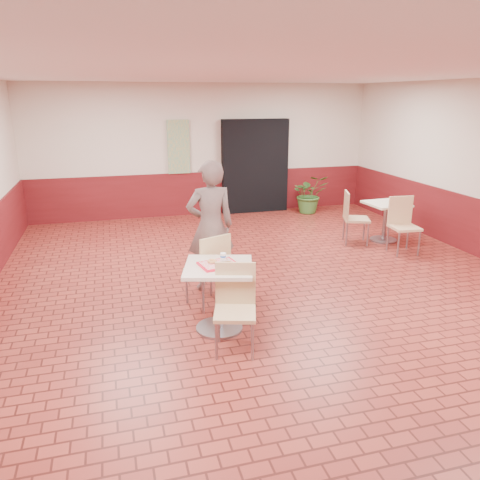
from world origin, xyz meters
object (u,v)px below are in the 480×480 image
object	(u,v)px
customer	(211,226)
serving_tray	(218,264)
chair_main_front	(235,303)
ring_donut	(212,261)
paper_cup	(223,256)
main_table	(219,287)
chair_main_back	(210,267)
chair_second_left	(352,215)
chair_second_front	(403,222)
long_john_donut	(225,262)
potted_plant	(310,194)
second_table	(385,215)

from	to	relation	value
customer	serving_tray	size ratio (longest dim) A/B	4.39
chair_main_front	ring_donut	distance (m)	0.62
chair_main_front	paper_cup	distance (m)	0.65
main_table	chair_main_front	size ratio (longest dim) A/B	0.85
serving_tray	chair_main_back	bearing A→B (deg)	86.48
serving_tray	chair_main_front	bearing A→B (deg)	-80.22
chair_second_left	chair_second_front	size ratio (longest dim) A/B	1.00
chair_main_back	ring_donut	size ratio (longest dim) A/B	9.19
main_table	serving_tray	size ratio (longest dim) A/B	1.92
main_table	long_john_donut	size ratio (longest dim) A/B	5.89
chair_second_left	ring_donut	bearing A→B (deg)	148.74
chair_main_back	potted_plant	distance (m)	5.67
potted_plant	chair_main_front	bearing A→B (deg)	-120.75
serving_tray	chair_second_left	world-z (taller)	chair_second_left
serving_tray	second_table	distance (m)	4.76
ring_donut	chair_second_front	distance (m)	4.39
ring_donut	customer	bearing A→B (deg)	78.70
customer	ring_donut	xyz separation A→B (m)	(-0.25, -1.23, -0.07)
chair_main_front	chair_main_back	bearing A→B (deg)	108.76
main_table	chair_main_front	xyz separation A→B (m)	(0.08, -0.46, -0.01)
chair_second_front	potted_plant	size ratio (longest dim) A/B	1.08
long_john_donut	chair_second_left	size ratio (longest dim) A/B	0.14
chair_main_front	main_table	bearing A→B (deg)	116.57
ring_donut	long_john_donut	bearing A→B (deg)	-28.70
chair_main_back	serving_tray	bearing A→B (deg)	64.07
ring_donut	long_john_donut	xyz separation A→B (m)	(0.14, -0.07, 0.00)
long_john_donut	customer	bearing A→B (deg)	85.23
main_table	paper_cup	size ratio (longest dim) A/B	9.42
main_table	chair_main_back	xyz separation A→B (m)	(0.04, 0.66, 0.01)
chair_main_back	chair_second_left	size ratio (longest dim) A/B	1.02
ring_donut	main_table	bearing A→B (deg)	-36.29
customer	chair_second_left	distance (m)	3.40
second_table	chair_second_front	world-z (taller)	chair_second_front
ring_donut	chair_second_left	xyz separation A→B (m)	(3.30, 2.68, -0.31)
customer	main_table	bearing A→B (deg)	79.50
chair_main_back	paper_cup	world-z (taller)	chair_main_back
customer	long_john_donut	bearing A→B (deg)	82.84
chair_second_left	potted_plant	size ratio (longest dim) A/B	1.07
main_table	chair_main_back	size ratio (longest dim) A/B	0.81
chair_main_front	customer	world-z (taller)	customer
chair_second_front	paper_cup	bearing A→B (deg)	-147.38
chair_second_left	potted_plant	world-z (taller)	chair_second_left
ring_donut	paper_cup	xyz separation A→B (m)	(0.14, 0.05, 0.03)
ring_donut	long_john_donut	world-z (taller)	long_john_donut
chair_main_front	customer	size ratio (longest dim) A/B	0.52
ring_donut	second_table	size ratio (longest dim) A/B	0.15
paper_cup	chair_main_back	bearing A→B (deg)	94.10
ring_donut	long_john_donut	distance (m)	0.16
chair_second_front	chair_second_left	bearing A→B (deg)	136.42
chair_main_back	long_john_donut	world-z (taller)	chair_main_back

